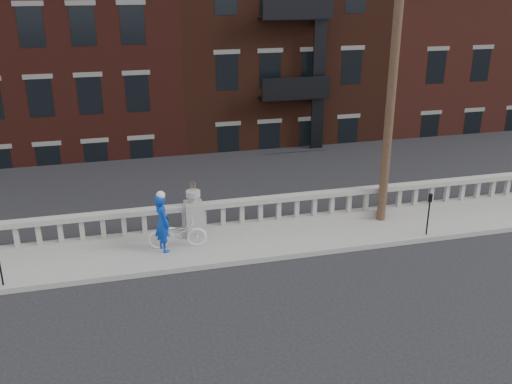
# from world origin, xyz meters

# --- Properties ---
(ground) EXTENTS (120.00, 120.00, 0.00)m
(ground) POSITION_xyz_m (0.00, 0.00, 0.00)
(ground) COLOR black
(ground) RESTS_ON ground
(sidewalk) EXTENTS (32.00, 2.20, 0.15)m
(sidewalk) POSITION_xyz_m (0.00, 3.00, 0.07)
(sidewalk) COLOR gray
(sidewalk) RESTS_ON ground
(balustrade) EXTENTS (28.00, 0.34, 1.03)m
(balustrade) POSITION_xyz_m (0.00, 3.95, 0.64)
(balustrade) COLOR gray
(balustrade) RESTS_ON sidewalk
(planter_pedestal) EXTENTS (0.55, 0.55, 1.76)m
(planter_pedestal) POSITION_xyz_m (0.00, 3.95, 0.83)
(planter_pedestal) COLOR gray
(planter_pedestal) RESTS_ON sidewalk
(lower_level) EXTENTS (80.00, 44.00, 20.80)m
(lower_level) POSITION_xyz_m (0.56, 23.04, 2.63)
(lower_level) COLOR #605E59
(lower_level) RESTS_ON ground
(utility_pole) EXTENTS (1.60, 0.28, 10.00)m
(utility_pole) POSITION_xyz_m (6.20, 3.60, 5.24)
(utility_pole) COLOR #422D1E
(utility_pole) RESTS_ON sidewalk
(parking_meter_c) EXTENTS (0.10, 0.09, 1.36)m
(parking_meter_c) POSITION_xyz_m (7.05, 2.15, 1.00)
(parking_meter_c) COLOR black
(parking_meter_c) RESTS_ON sidewalk
(bicycle) EXTENTS (1.77, 0.75, 0.91)m
(bicycle) POSITION_xyz_m (-0.61, 3.23, 0.60)
(bicycle) COLOR white
(bicycle) RESTS_ON sidewalk
(cyclist) EXTENTS (0.60, 0.74, 1.76)m
(cyclist) POSITION_xyz_m (-1.05, 3.13, 1.03)
(cyclist) COLOR #0B37AC
(cyclist) RESTS_ON sidewalk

